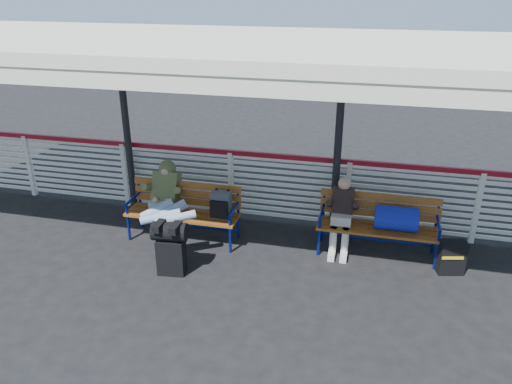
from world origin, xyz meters
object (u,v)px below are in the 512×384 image
(traveler_man, at_px, (166,207))
(companion_person, at_px, (342,215))
(bench_left, at_px, (194,206))
(bench_right, at_px, (388,219))
(luggage_stack, at_px, (171,246))
(suitcase_side, at_px, (451,257))

(traveler_man, relative_size, companion_person, 1.43)
(bench_left, height_order, traveler_man, traveler_man)
(bench_left, height_order, bench_right, same)
(bench_left, xyz_separation_m, traveler_man, (-0.32, -0.35, 0.11))
(luggage_stack, height_order, bench_right, bench_right)
(traveler_man, bearing_deg, bench_left, 47.44)
(bench_right, xyz_separation_m, companion_person, (-0.69, -0.00, -0.01))
(bench_left, bearing_deg, suitcase_side, -1.25)
(traveler_man, bearing_deg, companion_person, 12.10)
(luggage_stack, bearing_deg, traveler_man, 110.44)
(companion_person, relative_size, suitcase_side, 2.27)
(luggage_stack, xyz_separation_m, traveler_man, (-0.35, 0.69, 0.26))
(luggage_stack, distance_m, suitcase_side, 3.99)
(luggage_stack, distance_m, bench_left, 1.05)
(bench_left, distance_m, traveler_man, 0.49)
(luggage_stack, xyz_separation_m, companion_person, (2.28, 1.25, 0.16))
(bench_right, relative_size, companion_person, 1.57)
(traveler_man, bearing_deg, suitcase_side, 3.58)
(luggage_stack, xyz_separation_m, bench_right, (2.96, 1.25, 0.17))
(suitcase_side, bearing_deg, bench_left, 165.12)
(bench_left, xyz_separation_m, companion_person, (2.30, 0.21, 0.01))
(bench_left, xyz_separation_m, bench_right, (2.99, 0.22, 0.02))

